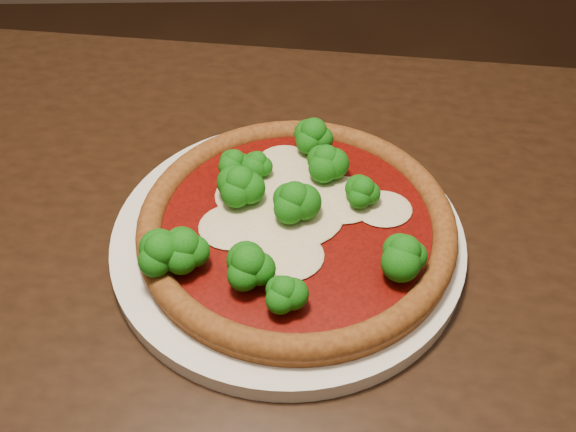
{
  "coord_description": "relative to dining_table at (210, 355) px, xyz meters",
  "views": [
    {
      "loc": [
        0.05,
        -0.38,
        1.21
      ],
      "look_at": [
        0.06,
        0.03,
        0.79
      ],
      "focal_mm": 40.0,
      "sensor_mm": 36.0,
      "label": 1
    }
  ],
  "objects": [
    {
      "name": "plate",
      "position": [
        0.08,
        0.07,
        0.1
      ],
      "size": [
        0.34,
        0.34,
        0.02
      ],
      "primitive_type": "cylinder",
      "color": "white",
      "rests_on": "dining_table"
    },
    {
      "name": "dining_table",
      "position": [
        0.0,
        0.0,
        0.0
      ],
      "size": [
        1.42,
        1.05,
        0.75
      ],
      "rotation": [
        0.0,
        0.0,
        -0.15
      ],
      "color": "black",
      "rests_on": "floor"
    },
    {
      "name": "pizza",
      "position": [
        0.08,
        0.07,
        0.12
      ],
      "size": [
        0.3,
        0.3,
        0.06
      ],
      "rotation": [
        0.0,
        0.0,
        0.09
      ],
      "color": "brown",
      "rests_on": "plate"
    }
  ]
}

